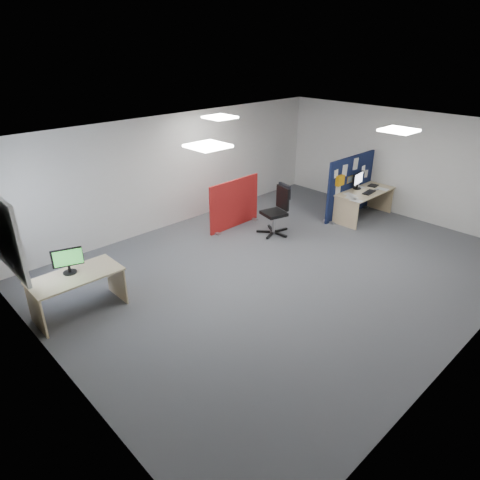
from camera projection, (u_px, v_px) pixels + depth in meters
floor at (284, 269)px, 8.73m from camera, size 9.00×9.00×0.00m
ceiling at (291, 136)px, 7.57m from camera, size 9.00×7.00×0.02m
wall_back at (179, 170)px, 10.45m from camera, size 9.00×0.02×2.70m
wall_left at (52, 295)px, 5.35m from camera, size 0.02×7.00×2.70m
wall_right at (402, 164)px, 10.95m from camera, size 0.02×7.00×2.70m
window at (2, 232)px, 6.62m from camera, size 0.06×1.70×1.30m
ceiling_lights at (276, 130)px, 8.23m from camera, size 4.10×4.10×0.04m
navy_divider at (350, 186)px, 11.08m from camera, size 1.92×0.30×1.59m
main_desk at (363, 197)px, 11.02m from camera, size 1.72×0.76×0.73m
monitor_main at (358, 180)px, 10.99m from camera, size 0.49×0.21×0.43m
keyboard at (369, 192)px, 10.80m from camera, size 0.47×0.23×0.02m
mouse at (376, 190)px, 10.98m from camera, size 0.11×0.08×0.03m
paper_tray at (373, 186)px, 11.31m from camera, size 0.31×0.26×0.01m
red_divider at (234, 204)px, 10.47m from camera, size 1.60×0.30×1.20m
second_desk at (76, 284)px, 7.14m from camera, size 1.46×0.73×0.73m
monitor_second at (68, 260)px, 7.00m from camera, size 0.48×0.22×0.44m
office_chair at (278, 207)px, 10.08m from camera, size 0.78×0.76×1.18m
desk_papers at (360, 194)px, 10.74m from camera, size 1.47×0.86×0.00m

